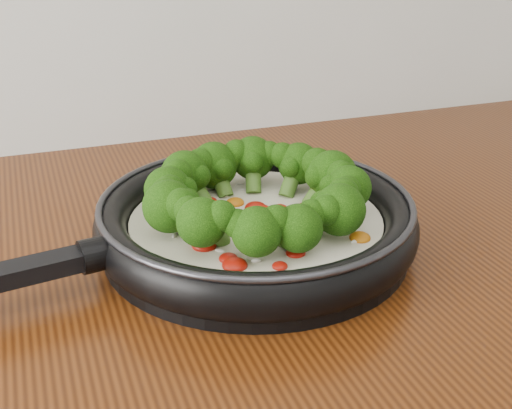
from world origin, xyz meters
name	(u,v)px	position (x,y,z in m)	size (l,w,h in m)	color
skillet	(253,215)	(-0.02, 1.10, 0.94)	(0.55, 0.39, 0.09)	black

